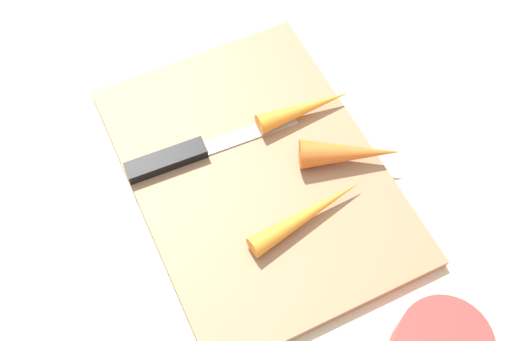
{
  "coord_description": "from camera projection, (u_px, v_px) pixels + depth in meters",
  "views": [
    {
      "loc": [
        0.31,
        -0.15,
        0.61
      ],
      "look_at": [
        0.0,
        0.0,
        0.01
      ],
      "focal_mm": 44.17,
      "sensor_mm": 36.0,
      "label": 1
    }
  ],
  "objects": [
    {
      "name": "carrot_medium",
      "position": [
        305.0,
        108.0,
        0.71
      ],
      "size": [
        0.03,
        0.12,
        0.02
      ],
      "primitive_type": "cone",
      "rotation": [
        0.0,
        1.57,
        1.54
      ],
      "color": "orange",
      "rests_on": "cutting_board"
    },
    {
      "name": "cutting_board",
      "position": [
        256.0,
        173.0,
        0.69
      ],
      "size": [
        0.36,
        0.26,
        0.01
      ],
      "primitive_type": "cube",
      "color": "#99704C",
      "rests_on": "ground_plane"
    },
    {
      "name": "knife",
      "position": [
        178.0,
        156.0,
        0.69
      ],
      "size": [
        0.03,
        0.2,
        0.01
      ],
      "rotation": [
        0.0,
        0.0,
        1.53
      ],
      "color": "#B7B7BC",
      "rests_on": "cutting_board"
    },
    {
      "name": "ground_plane",
      "position": [
        256.0,
        176.0,
        0.7
      ],
      "size": [
        1.4,
        1.4,
        0.0
      ],
      "primitive_type": "plane",
      "color": "#C6B793"
    },
    {
      "name": "carrot_longest",
      "position": [
        308.0,
        214.0,
        0.65
      ],
      "size": [
        0.04,
        0.14,
        0.02
      ],
      "primitive_type": "cone",
      "rotation": [
        0.0,
        1.57,
        1.71
      ],
      "color": "orange",
      "rests_on": "cutting_board"
    },
    {
      "name": "carrot_shortest",
      "position": [
        351.0,
        153.0,
        0.68
      ],
      "size": [
        0.07,
        0.11,
        0.03
      ],
      "primitive_type": "cone",
      "rotation": [
        0.0,
        1.57,
        1.16
      ],
      "color": "orange",
      "rests_on": "cutting_board"
    }
  ]
}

